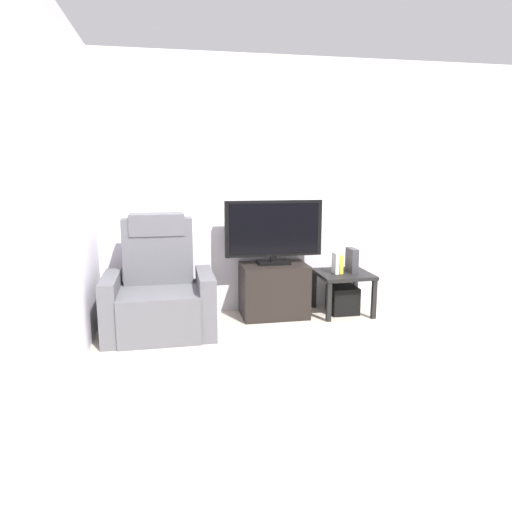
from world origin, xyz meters
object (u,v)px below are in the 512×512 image
at_px(television, 274,231).
at_px(book_middle, 340,264).
at_px(side_table, 343,279).
at_px(subwoofer_box, 343,300).
at_px(book_leftmost, 335,263).
at_px(game_console, 352,260).
at_px(recliner_armchair, 159,293).
at_px(tv_stand, 274,290).

distance_m(television, book_middle, 0.77).
relative_size(side_table, subwoofer_box, 1.92).
distance_m(television, book_leftmost, 0.72).
distance_m(side_table, game_console, 0.21).
relative_size(recliner_armchair, subwoofer_box, 3.83).
height_order(side_table, book_leftmost, book_leftmost).
height_order(tv_stand, television, television).
relative_size(tv_stand, book_leftmost, 3.08).
distance_m(television, recliner_armchair, 1.28).
distance_m(tv_stand, game_console, 0.87).
bearing_deg(book_middle, television, 173.41).
bearing_deg(side_table, game_console, 6.34).
xyz_separation_m(tv_stand, side_table, (0.73, -0.04, 0.09)).
relative_size(subwoofer_box, book_middle, 1.49).
xyz_separation_m(side_table, book_middle, (-0.05, -0.02, 0.16)).
relative_size(subwoofer_box, game_console, 1.13).
height_order(television, book_leftmost, television).
height_order(side_table, subwoofer_box, side_table).
xyz_separation_m(subwoofer_box, game_console, (0.09, 0.01, 0.42)).
relative_size(subwoofer_box, book_leftmost, 1.31).
bearing_deg(book_middle, side_table, 20.62).
bearing_deg(book_middle, game_console, 11.84).
relative_size(television, game_console, 3.95).
height_order(television, book_middle, television).
bearing_deg(side_table, book_middle, -159.38).
relative_size(tv_stand, recliner_armchair, 0.61).
height_order(side_table, game_console, game_console).
xyz_separation_m(tv_stand, television, (0.00, 0.02, 0.61)).
relative_size(recliner_armchair, game_console, 4.33).
bearing_deg(recliner_armchair, side_table, 0.74).
relative_size(book_leftmost, game_console, 0.86).
distance_m(tv_stand, television, 0.61).
bearing_deg(television, tv_stand, -90.00).
distance_m(tv_stand, recliner_armchair, 1.17).
bearing_deg(tv_stand, game_console, -2.04).
relative_size(television, book_leftmost, 4.59).
xyz_separation_m(recliner_armchair, book_middle, (1.82, 0.20, 0.16)).
distance_m(recliner_armchair, side_table, 1.88).
height_order(tv_stand, book_leftmost, book_leftmost).
xyz_separation_m(tv_stand, game_console, (0.82, -0.03, 0.29)).
distance_m(side_table, subwoofer_box, 0.23).
bearing_deg(television, game_console, -3.37).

